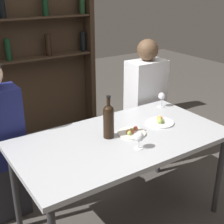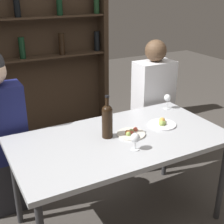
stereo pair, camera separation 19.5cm
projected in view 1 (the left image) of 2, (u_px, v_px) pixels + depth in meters
ground_plane at (120, 219)px, 2.48m from camera, size 10.00×10.00×0.00m
dining_table at (121, 144)px, 2.22m from camera, size 1.51×0.81×0.73m
wine_rack_wall at (27, 46)px, 3.49m from camera, size 1.61×0.21×2.10m
wine_bottle at (109, 120)px, 2.15m from camera, size 0.08×0.08×0.31m
wine_glass_0 at (162, 97)px, 2.71m from camera, size 0.06×0.06×0.13m
wine_glass_1 at (139, 137)px, 2.02m from camera, size 0.06×0.06×0.12m
food_plate_0 at (160, 122)px, 2.41m from camera, size 0.21×0.21×0.05m
food_plate_1 at (132, 133)px, 2.24m from camera, size 0.20×0.20×0.05m
seated_person_right at (145, 108)px, 3.04m from camera, size 0.36×0.22×1.28m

